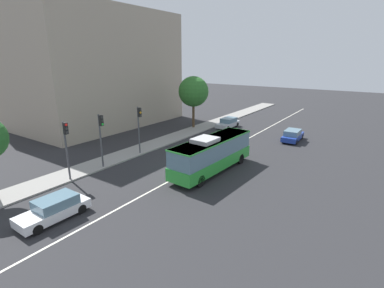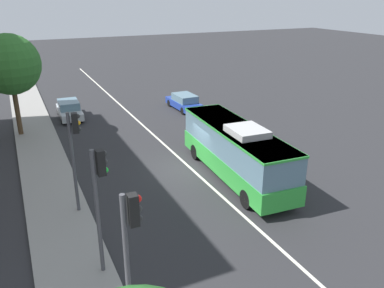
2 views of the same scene
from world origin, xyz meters
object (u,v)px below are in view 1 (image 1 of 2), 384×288
object	(u,v)px
transit_bus	(212,153)
sedan_white	(54,209)
sedan_blue	(293,135)
traffic_light_mid_block	(139,122)
street_tree_kerbside_centre	(193,92)
traffic_light_far_corner	(66,141)
traffic_light_near_corner	(101,132)
sedan_silver	(228,123)

from	to	relation	value
transit_bus	sedan_white	bearing A→B (deg)	164.98
sedan_blue	traffic_light_mid_block	distance (m)	19.31
street_tree_kerbside_centre	traffic_light_far_corner	bearing A→B (deg)	-174.08
sedan_blue	traffic_light_mid_block	bearing A→B (deg)	138.68
traffic_light_mid_block	street_tree_kerbside_centre	size ratio (longest dim) A/B	0.68
sedan_white	traffic_light_far_corner	distance (m)	6.83
traffic_light_near_corner	traffic_light_mid_block	size ratio (longest dim) A/B	1.00
sedan_blue	traffic_light_far_corner	xyz separation A→B (m)	(-23.33, 12.03, 2.84)
transit_bus	traffic_light_near_corner	world-z (taller)	traffic_light_near_corner
traffic_light_far_corner	street_tree_kerbside_centre	size ratio (longest dim) A/B	0.68
transit_bus	traffic_light_mid_block	world-z (taller)	traffic_light_mid_block
traffic_light_mid_block	transit_bus	bearing A→B (deg)	6.29
sedan_silver	traffic_light_far_corner	xyz separation A→B (m)	(-25.22, 1.87, 2.84)
transit_bus	sedan_white	size ratio (longest dim) A/B	2.24
traffic_light_near_corner	sedan_silver	bearing A→B (deg)	80.33
transit_bus	sedan_blue	xyz separation A→B (m)	(14.59, -3.21, -1.09)
traffic_light_far_corner	sedan_silver	bearing A→B (deg)	87.03
sedan_blue	traffic_light_mid_block	xyz separation A→B (m)	(-14.72, 12.17, 2.84)
traffic_light_near_corner	traffic_light_mid_block	distance (m)	5.02
sedan_white	traffic_light_mid_block	distance (m)	13.94
sedan_white	sedan_silver	xyz separation A→B (m)	(29.42, 2.70, 0.00)
transit_bus	street_tree_kerbside_centre	size ratio (longest dim) A/B	1.32
street_tree_kerbside_centre	sedan_white	bearing A→B (deg)	-165.35
traffic_light_near_corner	street_tree_kerbside_centre	xyz separation A→B (m)	(18.43, 2.20, 1.87)
traffic_light_mid_block	street_tree_kerbside_centre	distance (m)	13.71
traffic_light_near_corner	traffic_light_far_corner	xyz separation A→B (m)	(-3.59, -0.08, 0.00)
sedan_white	traffic_light_mid_block	bearing A→B (deg)	-158.99
sedan_white	sedan_silver	size ratio (longest dim) A/B	1.00
sedan_white	traffic_light_near_corner	bearing A→B (deg)	-148.29
sedan_white	sedan_silver	world-z (taller)	same
transit_bus	sedan_silver	xyz separation A→B (m)	(16.48, 6.95, -1.09)
street_tree_kerbside_centre	sedan_blue	bearing A→B (deg)	-84.79
transit_bus	traffic_light_mid_block	bearing A→B (deg)	94.00
traffic_light_far_corner	sedan_white	bearing A→B (deg)	-41.30
transit_bus	traffic_light_mid_block	xyz separation A→B (m)	(-0.13, 8.96, 1.75)
sedan_blue	sedan_silver	xyz separation A→B (m)	(1.90, 10.16, 0.00)
transit_bus	traffic_light_far_corner	xyz separation A→B (m)	(-8.74, 8.82, 1.75)
sedan_blue	street_tree_kerbside_centre	world-z (taller)	street_tree_kerbside_centre
transit_bus	street_tree_kerbside_centre	bearing A→B (deg)	43.06
sedan_silver	street_tree_kerbside_centre	world-z (taller)	street_tree_kerbside_centre
sedan_silver	traffic_light_far_corner	bearing A→B (deg)	-2.96
sedan_blue	traffic_light_mid_block	world-z (taller)	traffic_light_mid_block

